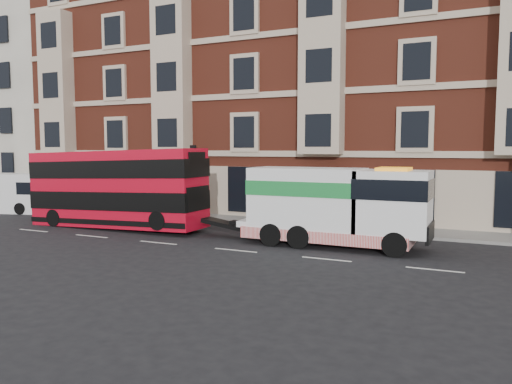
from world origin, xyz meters
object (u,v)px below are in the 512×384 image
double_decker_bus (116,187)px  box_van (8,193)px  pedestrian (94,198)px  tow_truck (332,205)px

double_decker_bus → box_van: size_ratio=1.93×
double_decker_bus → box_van: bearing=168.9°
double_decker_bus → pedestrian: 7.13m
double_decker_bus → pedestrian: size_ratio=5.87×
pedestrian → double_decker_bus: bearing=-19.6°
box_van → pedestrian: (5.71, 2.06, -0.26)m
box_van → double_decker_bus: bearing=-24.9°
box_van → pedestrian: 6.07m
tow_truck → double_decker_bus: bearing=180.0°
double_decker_bus → tow_truck: size_ratio=1.25×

